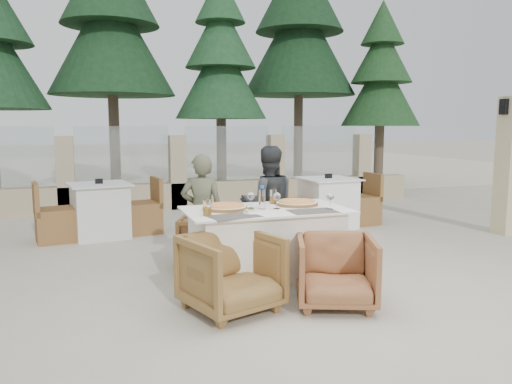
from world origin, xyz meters
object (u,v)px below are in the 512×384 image
object	(u,v)px
dining_table	(266,247)
water_bottle	(262,197)
diner_right	(268,204)
wine_glass_centre	(251,199)
armchair_near_right	(336,271)
beer_glass_right	(273,197)
wine_glass_near	(277,200)
armchair_far_right	(269,233)
pizza_left	(225,207)
bg_table_a	(100,210)
bg_table_b	(328,202)
pizza_right	(297,202)
diner_left	(202,212)
wine_glass_corner	(330,200)
beer_glass_left	(207,207)
armchair_far_left	(210,241)
olive_dish	(251,211)
armchair_near_left	(231,273)

from	to	relation	value
dining_table	water_bottle	bearing A→B (deg)	166.99
dining_table	diner_right	xyz separation A→B (m)	(0.33, 0.84, 0.29)
wine_glass_centre	armchair_near_right	xyz separation A→B (m)	(0.52, -0.83, -0.55)
beer_glass_right	wine_glass_near	bearing A→B (deg)	-104.57
armchair_far_right	pizza_left	bearing A→B (deg)	65.84
bg_table_a	bg_table_b	xyz separation A→B (m)	(3.42, -0.37, 0.00)
water_bottle	diner_right	xyz separation A→B (m)	(0.37, 0.83, -0.21)
pizza_left	wine_glass_near	distance (m)	0.51
pizza_right	diner_left	size ratio (longest dim) A/B	0.34
beer_glass_right	bg_table_b	xyz separation A→B (m)	(1.72, 2.13, -0.46)
wine_glass_near	diner_left	distance (m)	1.00
dining_table	armchair_near_right	world-z (taller)	dining_table
wine_glass_near	wine_glass_corner	xyz separation A→B (m)	(0.49, -0.19, 0.00)
beer_glass_left	armchair_far_left	distance (m)	1.16
bg_table_a	olive_dish	bearing A→B (deg)	-75.34
pizza_left	diner_right	xyz separation A→B (m)	(0.72, 0.74, -0.12)
water_bottle	armchair_near_left	xyz separation A→B (m)	(-0.49, -0.59, -0.55)
dining_table	olive_dish	world-z (taller)	olive_dish
armchair_far_right	diner_left	size ratio (longest dim) A/B	0.51
pizza_left	dining_table	bearing A→B (deg)	-13.55
bg_table_a	bg_table_b	bearing A→B (deg)	-15.03
armchair_far_right	diner_right	xyz separation A→B (m)	(-0.06, -0.14, 0.38)
dining_table	beer_glass_right	world-z (taller)	beer_glass_right
water_bottle	diner_left	distance (m)	0.89
bg_table_b	beer_glass_left	bearing A→B (deg)	-137.22
beer_glass_left	armchair_near_right	size ratio (longest dim) A/B	0.22
pizza_left	armchair_near_left	size ratio (longest dim) A/B	0.60
pizza_right	armchair_near_left	distance (m)	1.24
dining_table	wine_glass_corner	bearing A→B (deg)	-21.22
pizza_right	diner_left	bearing A→B (deg)	144.12
beer_glass_right	armchair_near_left	world-z (taller)	beer_glass_right
pizza_left	bg_table_b	bearing A→B (deg)	45.21
wine_glass_centre	armchair_far_right	xyz separation A→B (m)	(0.52, 0.91, -0.57)
water_bottle	armchair_near_right	bearing A→B (deg)	-61.21
diner_right	bg_table_b	size ratio (longest dim) A/B	0.83
armchair_near_left	wine_glass_corner	bearing A→B (deg)	-0.63
pizza_left	olive_dish	distance (m)	0.34
pizza_left	beer_glass_left	world-z (taller)	beer_glass_left
bg_table_a	bg_table_b	world-z (taller)	same
pizza_right	bg_table_b	size ratio (longest dim) A/B	0.27
wine_glass_corner	diner_left	distance (m)	1.46
wine_glass_corner	bg_table_a	size ratio (longest dim) A/B	0.11
pizza_left	pizza_right	xyz separation A→B (m)	(0.78, 0.03, -0.00)
water_bottle	olive_dish	bearing A→B (deg)	-130.69
water_bottle	armchair_far_left	distance (m)	1.05
beer_glass_left	wine_glass_centre	bearing A→B (deg)	26.42
beer_glass_right	beer_glass_left	bearing A→B (deg)	-150.51
dining_table	pizza_right	distance (m)	0.58
armchair_far_right	diner_right	bearing A→B (deg)	83.36
pizza_left	bg_table_a	distance (m)	2.94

